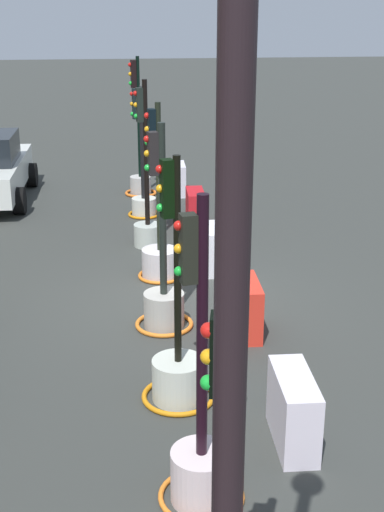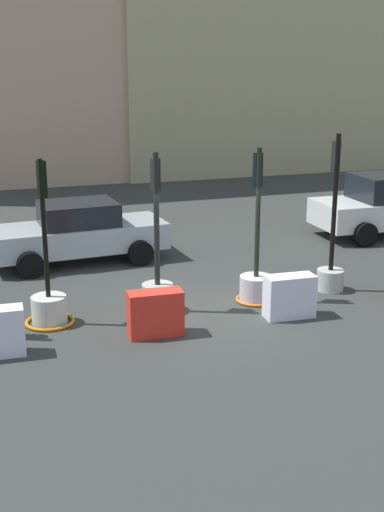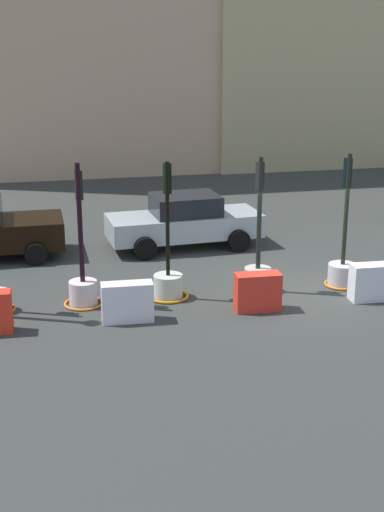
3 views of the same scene
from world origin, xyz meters
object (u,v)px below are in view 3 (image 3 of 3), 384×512
object	(u,v)px
traffic_light_4	(343,266)
construction_barrier_2	(258,292)
traffic_light_3	(258,270)
construction_barrier_3	(372,282)
traffic_light_1	(83,282)
traffic_light_2	(168,279)
car_silver_hatchback	(184,221)
construction_barrier_1	(127,302)

from	to	relation	value
traffic_light_4	construction_barrier_2	bearing A→B (deg)	-156.32
traffic_light_3	construction_barrier_3	distance (m)	2.75
traffic_light_1	traffic_light_2	world-z (taller)	traffic_light_1
construction_barrier_2	car_silver_hatchback	world-z (taller)	car_silver_hatchback
construction_barrier_1	car_silver_hatchback	xyz separation A→B (m)	(2.46, 5.40, 0.34)
construction_barrier_1	construction_barrier_3	world-z (taller)	same
traffic_light_4	car_silver_hatchback	size ratio (longest dim) A/B	0.73
traffic_light_1	construction_barrier_2	world-z (taller)	traffic_light_1
construction_barrier_2	construction_barrier_3	distance (m)	2.86
construction_barrier_3	car_silver_hatchback	xyz separation A→B (m)	(-3.42, 5.37, 0.34)
traffic_light_3	construction_barrier_2	bearing A→B (deg)	-107.83
traffic_light_2	traffic_light_3	xyz separation A→B (m)	(2.26, -0.00, 0.07)
traffic_light_1	traffic_light_4	distance (m)	6.49
construction_barrier_1	car_silver_hatchback	distance (m)	5.95
traffic_light_3	construction_barrier_1	world-z (taller)	traffic_light_3
traffic_light_2	traffic_light_4	size ratio (longest dim) A/B	0.99
traffic_light_1	traffic_light_2	distance (m)	2.04
traffic_light_4	construction_barrier_3	bearing A→B (deg)	-76.84
traffic_light_2	construction_barrier_3	bearing A→B (deg)	-14.66
traffic_light_4	construction_barrier_3	size ratio (longest dim) A/B	3.23
traffic_light_1	car_silver_hatchback	bearing A→B (deg)	51.35
construction_barrier_1	construction_barrier_2	size ratio (longest dim) A/B	1.09
traffic_light_3	construction_barrier_3	bearing A→B (deg)	-26.57
traffic_light_1	construction_barrier_3	bearing A→B (deg)	-10.12
traffic_light_1	construction_barrier_3	xyz separation A→B (m)	(6.75, -1.20, -0.11)
traffic_light_2	car_silver_hatchback	size ratio (longest dim) A/B	0.72
construction_barrier_1	traffic_light_4	bearing A→B (deg)	11.47
traffic_light_1	traffic_light_2	xyz separation A→B (m)	(2.04, 0.03, -0.08)
construction_barrier_3	traffic_light_4	bearing A→B (deg)	103.16
construction_barrier_1	traffic_light_3	bearing A→B (deg)	20.23
construction_barrier_3	car_silver_hatchback	distance (m)	6.38
traffic_light_3	traffic_light_4	size ratio (longest dim) A/B	0.99
construction_barrier_2	construction_barrier_3	world-z (taller)	construction_barrier_3
traffic_light_2	construction_barrier_1	size ratio (longest dim) A/B	2.86
traffic_light_4	construction_barrier_2	world-z (taller)	traffic_light_4
traffic_light_2	construction_barrier_3	world-z (taller)	traffic_light_2
traffic_light_3	car_silver_hatchback	distance (m)	4.26
car_silver_hatchback	traffic_light_2	bearing A→B (deg)	-107.39
construction_barrier_3	traffic_light_2	bearing A→B (deg)	165.34
construction_barrier_1	construction_barrier_2	world-z (taller)	construction_barrier_1
traffic_light_2	car_silver_hatchback	bearing A→B (deg)	72.61
traffic_light_1	traffic_light_4	xyz separation A→B (m)	(6.49, -0.10, -0.04)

